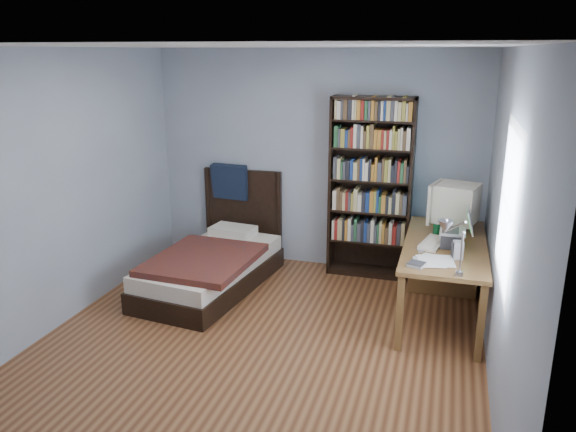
% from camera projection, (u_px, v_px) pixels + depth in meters
% --- Properties ---
extents(room, '(4.20, 4.24, 2.50)m').
position_uv_depth(room, '(258.00, 208.00, 4.51)').
color(room, '#562E19').
rests_on(room, ground).
extents(desk, '(0.75, 1.69, 0.73)m').
position_uv_depth(desk, '(444.00, 257.00, 5.78)').
color(desk, brown).
rests_on(desk, floor).
extents(crt_monitor, '(0.51, 0.47, 0.48)m').
position_uv_depth(crt_monitor, '(454.00, 204.00, 5.59)').
color(crt_monitor, beige).
rests_on(crt_monitor, desk).
extents(laptop, '(0.30, 0.31, 0.37)m').
position_uv_depth(laptop, '(454.00, 236.00, 5.15)').
color(laptop, '#2D2D30').
rests_on(laptop, desk).
extents(desk_lamp, '(0.22, 0.49, 0.58)m').
position_uv_depth(desk_lamp, '(448.00, 232.00, 4.08)').
color(desk_lamp, '#99999E').
rests_on(desk_lamp, desk).
extents(keyboard, '(0.26, 0.46, 0.04)m').
position_uv_depth(keyboard, '(433.00, 243.00, 5.23)').
color(keyboard, '#BDB19D').
rests_on(keyboard, desk).
extents(speaker, '(0.10, 0.10, 0.16)m').
position_uv_depth(speaker, '(458.00, 250.00, 4.85)').
color(speaker, '#969799').
rests_on(speaker, desk).
extents(soda_can, '(0.07, 0.07, 0.13)m').
position_uv_depth(soda_can, '(437.00, 230.00, 5.45)').
color(soda_can, '#073719').
rests_on(soda_can, desk).
extents(mouse, '(0.06, 0.11, 0.04)m').
position_uv_depth(mouse, '(443.00, 233.00, 5.50)').
color(mouse, silver).
rests_on(mouse, desk).
extents(phone_silver, '(0.06, 0.10, 0.02)m').
position_uv_depth(phone_silver, '(420.00, 250.00, 5.06)').
color(phone_silver, silver).
rests_on(phone_silver, desk).
extents(phone_grey, '(0.05, 0.09, 0.02)m').
position_uv_depth(phone_grey, '(415.00, 259.00, 4.85)').
color(phone_grey, '#969799').
rests_on(phone_grey, desk).
extents(external_drive, '(0.16, 0.16, 0.03)m').
position_uv_depth(external_drive, '(416.00, 265.00, 4.70)').
color(external_drive, '#969799').
rests_on(external_drive, desk).
extents(bookshelf, '(0.90, 0.30, 2.00)m').
position_uv_depth(bookshelf, '(370.00, 188.00, 6.19)').
color(bookshelf, black).
rests_on(bookshelf, floor).
extents(bed, '(1.13, 2.04, 1.16)m').
position_uv_depth(bed, '(214.00, 262.00, 6.09)').
color(bed, black).
rests_on(bed, floor).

